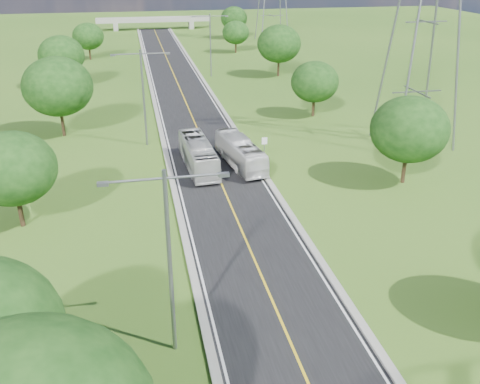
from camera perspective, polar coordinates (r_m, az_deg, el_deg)
The scene contains 21 objects.
ground at distance 73.11m, azimuth -5.64°, elevation 9.12°, with size 260.00×260.00×0.00m, color #325A19.
road at distance 78.89m, azimuth -6.13°, elevation 10.24°, with size 8.00×150.00×0.06m, color black.
curb_left at distance 78.60m, azimuth -9.26°, elevation 10.07°, with size 0.50×150.00×0.22m, color gray.
curb_right at distance 79.36m, azimuth -3.03°, elevation 10.48°, with size 0.50×150.00×0.22m, color gray.
speed_limit_sign at distance 52.70m, azimuth 2.62°, elevation 5.06°, with size 0.55×0.09×2.40m.
overpass at distance 151.35m, azimuth -9.21°, elevation 17.64°, with size 30.00×3.00×3.20m.
streetlight_near_left at distance 25.76m, azimuth -7.59°, elevation -6.06°, with size 5.90×0.25×10.00m.
streetlight_mid_left at distance 56.78m, azimuth -10.30°, elevation 10.67°, with size 5.90×0.25×10.00m.
streetlight_far_right at distance 90.18m, azimuth -3.18°, elevation 15.91°, with size 5.90×0.25×10.00m.
power_tower_near at distance 58.29m, azimuth 19.46°, elevation 18.14°, with size 9.00×6.40×28.00m.
tree_lb at distance 41.79m, azimuth -23.10°, elevation 2.32°, with size 6.30×6.30×7.33m.
tree_lc at distance 62.23m, azimuth -18.88°, elevation 10.59°, with size 7.56×7.56×8.79m.
tree_ld at distance 85.99m, azimuth -18.52°, elevation 13.68°, with size 6.72×6.72×7.82m.
tree_le at distance 109.50m, azimuth -15.90°, elevation 15.68°, with size 5.88×5.88×6.84m.
tree_rb at distance 48.46m, azimuth 17.62°, elevation 6.39°, with size 6.72×6.72×7.82m.
tree_rc at distance 67.66m, azimuth 7.98°, elevation 11.56°, with size 5.88×5.88×6.84m.
tree_rd at distance 90.61m, azimuth 4.18°, elevation 15.49°, with size 7.14×7.14×8.30m.
tree_re at distance 113.35m, azimuth -0.46°, elevation 16.65°, with size 5.46×5.46×6.35m.
tree_rf at distance 133.44m, azimuth -0.65°, elevation 18.05°, with size 6.30×6.30×7.33m.
bus_outbound at distance 51.21m, azimuth 0.04°, elevation 4.23°, with size 2.20×9.39×2.62m, color silver.
bus_inbound at distance 50.70m, azimuth -4.48°, elevation 4.02°, with size 2.30×9.84×2.74m, color beige.
Camera 1 is at (-7.09, -10.29, 18.81)m, focal length 40.00 mm.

